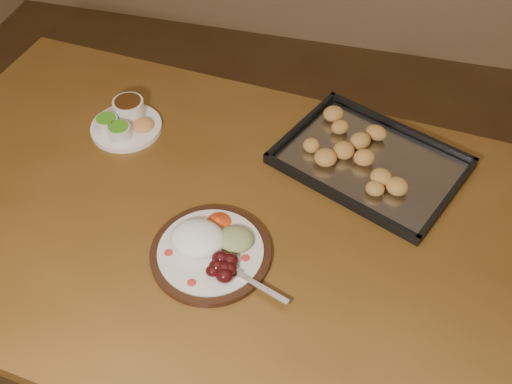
# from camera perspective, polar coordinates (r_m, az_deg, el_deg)

# --- Properties ---
(dining_table) EXTENTS (1.58, 1.05, 0.75)m
(dining_table) POSITION_cam_1_polar(r_m,az_deg,el_deg) (1.30, -3.66, -5.04)
(dining_table) COLOR brown
(dining_table) RESTS_ON ground
(dinner_plate) EXTENTS (0.30, 0.24, 0.06)m
(dinner_plate) POSITION_cam_1_polar(r_m,az_deg,el_deg) (1.15, -4.59, -5.59)
(dinner_plate) COLOR black
(dinner_plate) RESTS_ON dining_table
(condiment_saucer) EXTENTS (0.17, 0.17, 0.06)m
(condiment_saucer) POSITION_cam_1_polar(r_m,az_deg,el_deg) (1.44, -12.96, 6.89)
(condiment_saucer) COLOR white
(condiment_saucer) RESTS_ON dining_table
(baking_tray) EXTENTS (0.48, 0.43, 0.04)m
(baking_tray) POSITION_cam_1_polar(r_m,az_deg,el_deg) (1.34, 11.30, 3.12)
(baking_tray) COLOR black
(baking_tray) RESTS_ON dining_table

